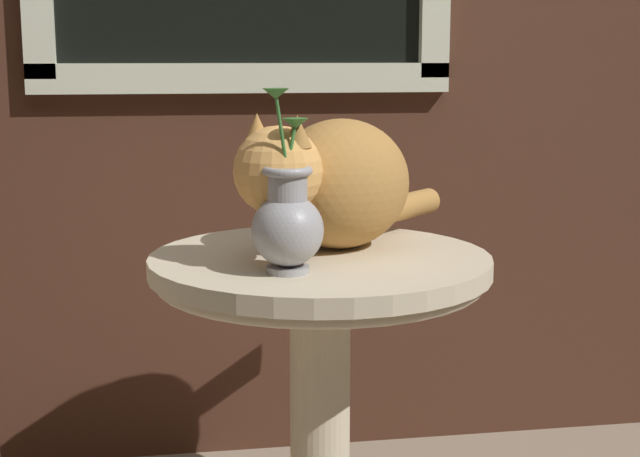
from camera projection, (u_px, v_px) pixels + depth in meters
wicker_side_table at (320, 360)px, 1.80m from camera, size 0.64×0.64×0.63m
cat at (332, 182)px, 1.78m from camera, size 0.48×0.47×0.27m
pewter_vase_with_ivy at (287, 220)px, 1.60m from camera, size 0.12×0.12×0.31m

